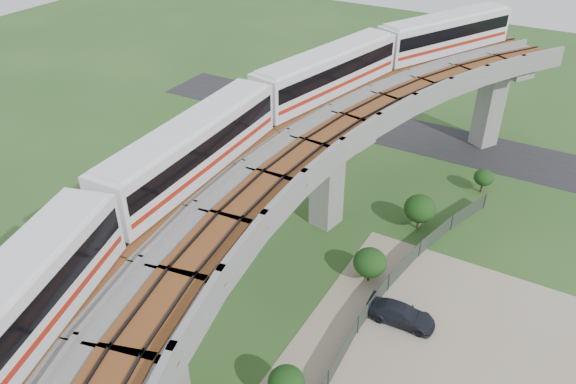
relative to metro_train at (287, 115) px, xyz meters
name	(u,v)px	position (x,y,z in m)	size (l,w,h in m)	color
ground	(251,290)	(-0.52, -4.48, -12.31)	(160.00, 160.00, 0.00)	#2B5120
asphalt_road	(396,131)	(-0.52, 25.52, -12.29)	(60.00, 8.00, 0.03)	#232326
viaduct	(298,201)	(3.33, -4.48, -3.26)	(19.58, 73.98, 11.40)	#99968E
metro_train	(287,115)	(0.00, 0.00, 0.00)	(12.76, 61.15, 3.64)	white
fence	(376,332)	(9.24, -4.48, -11.56)	(3.87, 38.73, 1.50)	#2D382D
tree_0	(484,177)	(10.85, 17.39, -10.73)	(1.80, 1.80, 2.35)	#382314
tree_1	(420,209)	(7.55, 8.96, -10.32)	(2.68, 2.68, 3.13)	#382314
tree_2	(370,262)	(6.54, 0.77, -10.59)	(2.48, 2.48, 2.78)	#382314
tree_3	(286,382)	(6.69, -11.80, -10.17)	(2.12, 2.12, 3.05)	#382314
car_dark	(401,314)	(10.11, -2.07, -11.60)	(1.87, 4.61, 1.34)	black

